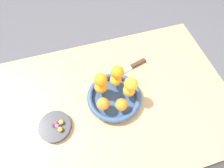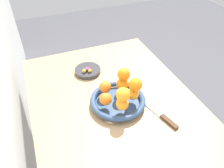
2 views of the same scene
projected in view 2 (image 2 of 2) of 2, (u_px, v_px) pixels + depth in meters
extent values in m
cube|color=tan|center=(117.00, 109.00, 1.02)|extent=(1.10, 0.76, 0.04)
cylinder|color=tan|center=(130.00, 88.00, 1.69)|extent=(0.05, 0.05, 0.70)
cylinder|color=tan|center=(47.00, 110.00, 1.52)|extent=(0.05, 0.05, 0.70)
cylinder|color=navy|center=(118.00, 103.00, 1.01)|extent=(0.21, 0.21, 0.01)
torus|color=navy|center=(118.00, 100.00, 1.00)|extent=(0.26, 0.26, 0.03)
cylinder|color=#333338|center=(88.00, 71.00, 1.20)|extent=(0.14, 0.14, 0.02)
sphere|color=orange|center=(133.00, 94.00, 0.97)|extent=(0.06, 0.06, 0.06)
sphere|color=orange|center=(122.00, 84.00, 1.02)|extent=(0.06, 0.06, 0.06)
sphere|color=orange|center=(105.00, 87.00, 1.01)|extent=(0.06, 0.06, 0.06)
sphere|color=orange|center=(106.00, 99.00, 0.95)|extent=(0.05, 0.05, 0.05)
sphere|color=orange|center=(123.00, 104.00, 0.93)|extent=(0.06, 0.06, 0.06)
sphere|color=orange|center=(123.00, 95.00, 0.88)|extent=(0.06, 0.06, 0.06)
sphere|color=orange|center=(124.00, 74.00, 0.98)|extent=(0.06, 0.06, 0.06)
sphere|color=orange|center=(135.00, 85.00, 0.93)|extent=(0.06, 0.06, 0.06)
sphere|color=gold|center=(90.00, 71.00, 1.16)|extent=(0.02, 0.02, 0.02)
sphere|color=#472819|center=(88.00, 68.00, 1.19)|extent=(0.02, 0.02, 0.02)
sphere|color=#8C4C99|center=(87.00, 69.00, 1.17)|extent=(0.02, 0.02, 0.02)
sphere|color=gold|center=(84.00, 71.00, 1.16)|extent=(0.02, 0.02, 0.02)
sphere|color=#C6384C|center=(89.00, 68.00, 1.18)|extent=(0.02, 0.02, 0.02)
cube|color=#3F2819|center=(169.00, 122.00, 0.93)|extent=(0.09, 0.04, 0.01)
cube|color=silver|center=(148.00, 105.00, 1.01)|extent=(0.17, 0.06, 0.01)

